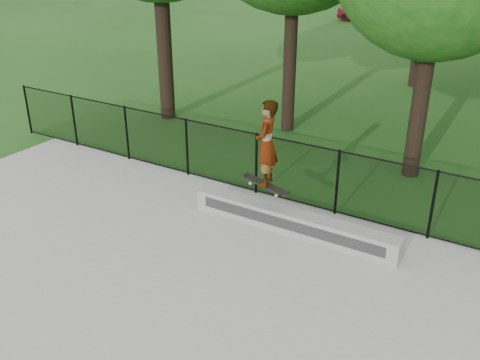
{
  "coord_description": "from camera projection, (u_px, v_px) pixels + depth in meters",
  "views": [
    {
      "loc": [
        5.64,
        -4.02,
        5.65
      ],
      "look_at": [
        0.6,
        4.2,
        1.2
      ],
      "focal_mm": 40.0,
      "sensor_mm": 36.0,
      "label": 1
    }
  ],
  "objects": [
    {
      "name": "ground",
      "position": [
        63.0,
        341.0,
        8.16
      ],
      "size": [
        100.0,
        100.0,
        0.0
      ],
      "primitive_type": "plane",
      "color": "#1F4B15",
      "rests_on": "ground"
    },
    {
      "name": "concrete_slab",
      "position": [
        63.0,
        339.0,
        8.15
      ],
      "size": [
        14.0,
        12.0,
        0.06
      ],
      "primitive_type": "cube",
      "color": "#ABABA6",
      "rests_on": "ground"
    },
    {
      "name": "grind_ledge",
      "position": [
        292.0,
        222.0,
        10.94
      ],
      "size": [
        4.49,
        0.4,
        0.45
      ],
      "primitive_type": "cube",
      "color": "#A8A8A3",
      "rests_on": "concrete_slab"
    },
    {
      "name": "car_a",
      "position": [
        363.0,
        12.0,
        37.69
      ],
      "size": [
        3.55,
        1.48,
        1.21
      ],
      "primitive_type": "imported",
      "rotation": [
        0.0,
        0.0,
        1.56
      ],
      "color": "maroon",
      "rests_on": "ground"
    },
    {
      "name": "car_b",
      "position": [
        441.0,
        22.0,
        33.39
      ],
      "size": [
        3.69,
        2.63,
        1.25
      ],
      "primitive_type": "imported",
      "rotation": [
        0.0,
        0.0,
        1.15
      ],
      "color": "black",
      "rests_on": "ground"
    },
    {
      "name": "skater_airborne",
      "position": [
        267.0,
        145.0,
        10.4
      ],
      "size": [
        0.83,
        0.71,
        1.91
      ],
      "color": "black",
      "rests_on": "ground"
    },
    {
      "name": "chainlink_fence",
      "position": [
        256.0,
        163.0,
        12.39
      ],
      "size": [
        16.06,
        0.06,
        1.5
      ],
      "color": "black",
      "rests_on": "concrete_slab"
    }
  ]
}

